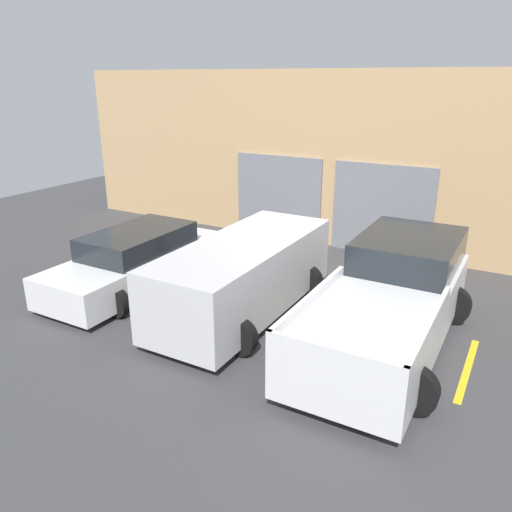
# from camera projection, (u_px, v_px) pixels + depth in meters

# --- Properties ---
(ground_plane) EXTENTS (28.00, 28.00, 0.00)m
(ground_plane) POSITION_uv_depth(u_px,v_px,m) (287.00, 280.00, 12.10)
(ground_plane) COLOR #3D3D3F
(shophouse_building) EXTENTS (17.88, 0.68, 4.87)m
(shophouse_building) POSITION_uv_depth(u_px,v_px,m) (340.00, 162.00, 13.99)
(shophouse_building) COLOR tan
(shophouse_building) RESTS_ON ground
(pickup_truck) EXTENTS (2.53, 5.30, 1.74)m
(pickup_truck) POSITION_uv_depth(u_px,v_px,m) (390.00, 301.00, 9.03)
(pickup_truck) COLOR white
(pickup_truck) RESTS_ON ground
(sedan_white) EXTENTS (2.11, 4.67, 1.34)m
(sedan_white) POSITION_uv_depth(u_px,v_px,m) (137.00, 260.00, 11.59)
(sedan_white) COLOR white
(sedan_white) RESTS_ON ground
(sedan_side) EXTENTS (2.22, 4.77, 1.55)m
(sedan_side) POSITION_uv_depth(u_px,v_px,m) (244.00, 275.00, 10.15)
(sedan_side) COLOR silver
(sedan_side) RESTS_ON ground
(parking_stripe_far_left) EXTENTS (0.12, 2.20, 0.01)m
(parking_stripe_far_left) POSITION_uv_depth(u_px,v_px,m) (94.00, 274.00, 12.46)
(parking_stripe_far_left) COLOR gold
(parking_stripe_far_left) RESTS_ON ground
(parking_stripe_left) EXTENTS (0.12, 2.20, 0.01)m
(parking_stripe_left) POSITION_uv_depth(u_px,v_px,m) (188.00, 298.00, 11.11)
(parking_stripe_left) COLOR gold
(parking_stripe_left) RESTS_ON ground
(parking_stripe_centre) EXTENTS (0.12, 2.20, 0.01)m
(parking_stripe_centre) POSITION_uv_depth(u_px,v_px,m) (308.00, 329.00, 9.76)
(parking_stripe_centre) COLOR gold
(parking_stripe_centre) RESTS_ON ground
(parking_stripe_right) EXTENTS (0.12, 2.20, 0.01)m
(parking_stripe_right) POSITION_uv_depth(u_px,v_px,m) (467.00, 369.00, 8.41)
(parking_stripe_right) COLOR gold
(parking_stripe_right) RESTS_ON ground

